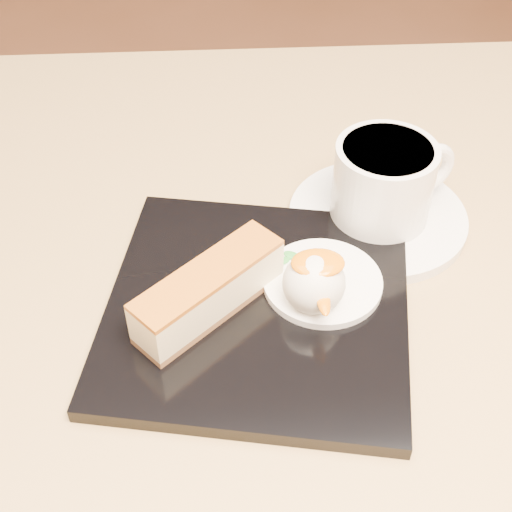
{
  "coord_description": "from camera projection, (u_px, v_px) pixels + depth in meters",
  "views": [
    {
      "loc": [
        0.02,
        -0.36,
        1.12
      ],
      "look_at": [
        0.04,
        0.01,
        0.76
      ],
      "focal_mm": 50.0,
      "sensor_mm": 36.0,
      "label": 1
    }
  ],
  "objects": [
    {
      "name": "coffee_cup",
      "position": [
        385.0,
        180.0,
        0.58
      ],
      "size": [
        0.11,
        0.08,
        0.07
      ],
      "rotation": [
        0.0,
        0.0,
        0.37
      ],
      "color": "white",
      "rests_on": "saucer"
    },
    {
      "name": "cheesecake",
      "position": [
        209.0,
        291.0,
        0.51
      ],
      "size": [
        0.11,
        0.11,
        0.04
      ],
      "rotation": [
        0.0,
        0.0,
        0.74
      ],
      "color": "brown",
      "rests_on": "dessert_plate"
    },
    {
      "name": "mint_sprig",
      "position": [
        281.0,
        257.0,
        0.55
      ],
      "size": [
        0.03,
        0.02,
        0.0
      ],
      "color": "green",
      "rests_on": "cream_smear"
    },
    {
      "name": "cream_smear",
      "position": [
        323.0,
        282.0,
        0.54
      ],
      "size": [
        0.09,
        0.09,
        0.01
      ],
      "primitive_type": "cylinder",
      "color": "white",
      "rests_on": "dessert_plate"
    },
    {
      "name": "saucer",
      "position": [
        377.0,
        218.0,
        0.6
      ],
      "size": [
        0.15,
        0.15,
        0.01
      ],
      "primitive_type": "cylinder",
      "color": "white",
      "rests_on": "table"
    },
    {
      "name": "mango_sauce",
      "position": [
        318.0,
        263.0,
        0.5
      ],
      "size": [
        0.04,
        0.03,
        0.01
      ],
      "primitive_type": "ellipsoid",
      "color": "orange",
      "rests_on": "ice_cream_scoop"
    },
    {
      "name": "ice_cream_scoop",
      "position": [
        314.0,
        283.0,
        0.51
      ],
      "size": [
        0.05,
        0.05,
        0.05
      ],
      "primitive_type": "sphere",
      "color": "white",
      "rests_on": "cream_smear"
    },
    {
      "name": "table",
      "position": [
        208.0,
        422.0,
        0.65
      ],
      "size": [
        0.8,
        0.8,
        0.72
      ],
      "color": "black",
      "rests_on": "ground"
    },
    {
      "name": "dessert_plate",
      "position": [
        257.0,
        307.0,
        0.53
      ],
      "size": [
        0.26,
        0.26,
        0.01
      ],
      "primitive_type": "cube",
      "rotation": [
        0.0,
        0.0,
        -0.18
      ],
      "color": "black",
      "rests_on": "table"
    }
  ]
}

